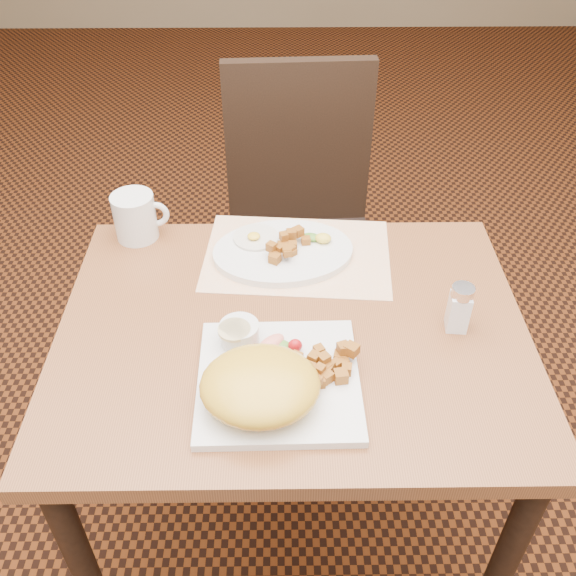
# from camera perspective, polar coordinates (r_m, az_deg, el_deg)

# --- Properties ---
(ground) EXTENTS (8.00, 8.00, 0.00)m
(ground) POSITION_cam_1_polar(r_m,az_deg,el_deg) (1.83, 0.30, -20.69)
(ground) COLOR black
(ground) RESTS_ON ground
(table) EXTENTS (0.90, 0.70, 0.75)m
(table) POSITION_cam_1_polar(r_m,az_deg,el_deg) (1.31, 0.40, -6.97)
(table) COLOR brown
(table) RESTS_ON ground
(chair_far) EXTENTS (0.44, 0.45, 0.97)m
(chair_far) POSITION_cam_1_polar(r_m,az_deg,el_deg) (1.89, 1.10, 6.12)
(chair_far) COLOR black
(chair_far) RESTS_ON ground
(placemat) EXTENTS (0.42, 0.31, 0.00)m
(placemat) POSITION_cam_1_polar(r_m,az_deg,el_deg) (1.40, 0.83, 2.95)
(placemat) COLOR white
(placemat) RESTS_ON table
(plate_square) EXTENTS (0.28, 0.28, 0.02)m
(plate_square) POSITION_cam_1_polar(r_m,az_deg,el_deg) (1.13, -0.84, -8.19)
(plate_square) COLOR silver
(plate_square) RESTS_ON table
(plate_oval) EXTENTS (0.33, 0.26, 0.02)m
(plate_oval) POSITION_cam_1_polar(r_m,az_deg,el_deg) (1.40, -0.44, 3.22)
(plate_oval) COLOR silver
(plate_oval) RESTS_ON placemat
(hollandaise_mound) EXTENTS (0.20, 0.18, 0.07)m
(hollandaise_mound) POSITION_cam_1_polar(r_m,az_deg,el_deg) (1.06, -2.60, -8.69)
(hollandaise_mound) COLOR gold
(hollandaise_mound) RESTS_ON plate_square
(ramekin) EXTENTS (0.07, 0.07, 0.04)m
(ramekin) POSITION_cam_1_polar(r_m,az_deg,el_deg) (1.17, -4.38, -3.99)
(ramekin) COLOR silver
(ramekin) RESTS_ON plate_square
(garnish_sq) EXTENTS (0.09, 0.06, 0.03)m
(garnish_sq) POSITION_cam_1_polar(r_m,az_deg,el_deg) (1.16, -0.86, -5.02)
(garnish_sq) COLOR #387223
(garnish_sq) RESTS_ON plate_square
(fried_egg) EXTENTS (0.10, 0.10, 0.02)m
(fried_egg) POSITION_cam_1_polar(r_m,az_deg,el_deg) (1.42, -2.90, 4.54)
(fried_egg) COLOR white
(fried_egg) RESTS_ON plate_oval
(garnish_ov) EXTENTS (0.07, 0.05, 0.02)m
(garnish_ov) POSITION_cam_1_polar(r_m,az_deg,el_deg) (1.41, 2.72, 4.49)
(garnish_ov) COLOR #387223
(garnish_ov) RESTS_ON plate_oval
(salt_shaker) EXTENTS (0.05, 0.05, 0.10)m
(salt_shaker) POSITION_cam_1_polar(r_m,az_deg,el_deg) (1.24, 14.99, -1.66)
(salt_shaker) COLOR white
(salt_shaker) RESTS_ON table
(coffee_mug) EXTENTS (0.12, 0.09, 0.11)m
(coffee_mug) POSITION_cam_1_polar(r_m,az_deg,el_deg) (1.47, -13.36, 6.21)
(coffee_mug) COLOR silver
(coffee_mug) RESTS_ON table
(home_fries_sq) EXTENTS (0.13, 0.10, 0.04)m
(home_fries_sq) POSITION_cam_1_polar(r_m,az_deg,el_deg) (1.12, 3.51, -6.88)
(home_fries_sq) COLOR #A35F1A
(home_fries_sq) RESTS_ON plate_square
(home_fries_ov) EXTENTS (0.10, 0.10, 0.03)m
(home_fries_ov) POSITION_cam_1_polar(r_m,az_deg,el_deg) (1.37, -0.16, 3.75)
(home_fries_ov) COLOR #A35F1A
(home_fries_ov) RESTS_ON plate_oval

